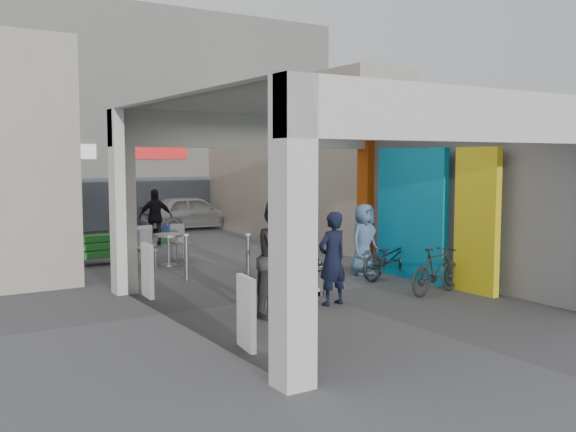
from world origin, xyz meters
TOP-DOWN VIEW (x-y plane):
  - ground at (0.00, 0.00)m, footprint 90.00×90.00m
  - arcade_canopy at (0.54, -0.82)m, footprint 6.40×6.45m
  - far_building at (-0.00, 13.99)m, footprint 18.00×4.08m
  - plaza_bldg_right at (4.50, 7.50)m, footprint 2.00×9.00m
  - bollard_left at (-1.48, 2.55)m, footprint 0.09×0.09m
  - bollard_center at (-0.08, 2.40)m, footprint 0.09×0.09m
  - bollard_right at (1.51, 2.30)m, footprint 0.09×0.09m
  - advert_board_near at (-2.75, -2.44)m, footprint 0.16×0.56m
  - advert_board_far at (-2.75, 1.41)m, footprint 0.13×0.55m
  - cafe_set at (-1.20, 4.86)m, footprint 1.52×1.22m
  - produce_stand at (-2.50, 5.59)m, footprint 1.08×0.58m
  - crate_stack at (0.49, 8.31)m, footprint 0.53×0.47m
  - border_collie at (-0.02, -0.11)m, footprint 0.27×0.52m
  - man_with_dog at (-0.21, -0.94)m, footprint 0.65×0.47m
  - man_back_turned at (-1.38, -1.03)m, footprint 1.17×1.11m
  - man_elderly at (2.12, 1.08)m, footprint 0.88×0.70m
  - man_crates at (-0.08, 8.10)m, footprint 1.05×0.64m
  - bicycle_front at (2.30, 0.39)m, footprint 1.81×0.87m
  - bicycle_rear at (2.02, -1.24)m, footprint 1.55×0.66m
  - white_van at (2.57, 11.50)m, footprint 3.71×1.57m

SIDE VIEW (x-z plane):
  - ground at x=0.00m, z-range 0.00..0.00m
  - crate_stack at x=0.49m, z-range 0.00..0.56m
  - produce_stand at x=-2.50m, z-range -0.07..0.64m
  - border_collie at x=-0.02m, z-range -0.07..0.65m
  - cafe_set at x=-1.20m, z-range -0.13..0.78m
  - bollard_right at x=1.51m, z-range 0.00..0.83m
  - bicycle_rear at x=2.02m, z-range 0.00..0.90m
  - bollard_center at x=-0.08m, z-range 0.00..0.90m
  - bicycle_front at x=2.30m, z-range 0.00..0.91m
  - bollard_left at x=-1.48m, z-range 0.00..0.97m
  - advert_board_near at x=-2.75m, z-range 0.01..1.01m
  - advert_board_far at x=-2.75m, z-range 0.01..1.01m
  - white_van at x=2.57m, z-range 0.00..1.25m
  - man_elderly at x=2.12m, z-range 0.00..1.59m
  - man_with_dog at x=-0.21m, z-range 0.00..1.65m
  - man_crates at x=-0.08m, z-range 0.00..1.68m
  - man_back_turned at x=-1.38m, z-range 0.00..1.90m
  - arcade_canopy at x=0.54m, z-range -0.90..5.50m
  - plaza_bldg_right at x=4.50m, z-range 0.00..5.00m
  - far_building at x=0.00m, z-range -0.01..7.99m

